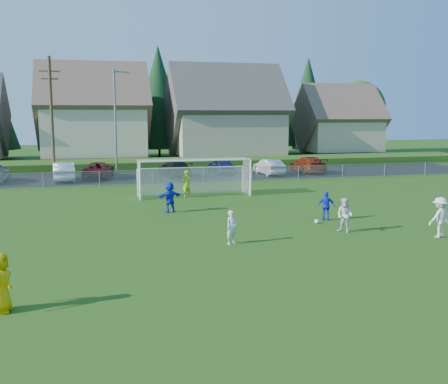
{
  "coord_description": "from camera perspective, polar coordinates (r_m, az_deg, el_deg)",
  "views": [
    {
      "loc": [
        -6.77,
        -18.0,
        5.42
      ],
      "look_at": [
        0.0,
        8.0,
        1.4
      ],
      "focal_mm": 42.0,
      "sensor_mm": 36.0,
      "label": 1
    }
  ],
  "objects": [
    {
      "name": "car_d",
      "position": [
        45.65,
        -5.36,
        2.55
      ],
      "size": [
        2.53,
        5.07,
        1.42
      ],
      "primitive_type": "imported",
      "rotation": [
        0.0,
        0.0,
        3.26
      ],
      "color": "black",
      "rests_on": "ground"
    },
    {
      "name": "player_blue_b",
      "position": [
        29.13,
        -5.92,
        -0.57
      ],
      "size": [
        1.64,
        1.03,
        1.69
      ],
      "primitive_type": "imported",
      "rotation": [
        0.0,
        0.0,
        3.51
      ],
      "color": "#152CCC",
      "rests_on": "ground"
    },
    {
      "name": "streetlight",
      "position": [
        44.06,
        -11.67,
        7.58
      ],
      "size": [
        1.38,
        0.18,
        9.0
      ],
      "color": "slate",
      "rests_on": "ground"
    },
    {
      "name": "soccer_goal",
      "position": [
        34.92,
        -3.33,
        2.26
      ],
      "size": [
        7.42,
        1.9,
        2.5
      ],
      "color": "white",
      "rests_on": "ground"
    },
    {
      "name": "referee",
      "position": [
        15.78,
        -23.1,
        -9.04
      ],
      "size": [
        0.69,
        0.91,
        1.69
      ],
      "primitive_type": "imported",
      "rotation": [
        0.0,
        0.0,
        1.38
      ],
      "color": "#E6A804",
      "rests_on": "ground"
    },
    {
      "name": "player_white_a",
      "position": [
        21.96,
        0.85,
        -3.87
      ],
      "size": [
        0.61,
        0.52,
        1.42
      ],
      "primitive_type": "imported",
      "rotation": [
        0.0,
        0.0,
        0.41
      ],
      "color": "silver",
      "rests_on": "ground"
    },
    {
      "name": "chainlink_fence",
      "position": [
        40.85,
        -4.96,
        1.74
      ],
      "size": [
        52.06,
        0.06,
        1.2
      ],
      "color": "gray",
      "rests_on": "ground"
    },
    {
      "name": "car_e",
      "position": [
        47.47,
        -0.36,
        2.82
      ],
      "size": [
        2.02,
        4.34,
        1.44
      ],
      "primitive_type": "imported",
      "rotation": [
        0.0,
        0.0,
        3.22
      ],
      "color": "#171E51",
      "rests_on": "ground"
    },
    {
      "name": "player_white_c",
      "position": [
        25.01,
        22.43,
        -2.56
      ],
      "size": [
        1.27,
        0.89,
        1.8
      ],
      "primitive_type": "imported",
      "rotation": [
        0.0,
        0.0,
        3.35
      ],
      "color": "silver",
      "rests_on": "ground"
    },
    {
      "name": "goalkeeper",
      "position": [
        34.29,
        -4.1,
        0.9
      ],
      "size": [
        0.77,
        0.66,
        1.78
      ],
      "primitive_type": "imported",
      "rotation": [
        0.0,
        0.0,
        3.57
      ],
      "color": "#B0DE1A",
      "rests_on": "ground"
    },
    {
      "name": "player_white_b",
      "position": [
        24.67,
        13.02,
        -2.48
      ],
      "size": [
        0.93,
        0.99,
        1.62
      ],
      "primitive_type": "imported",
      "rotation": [
        0.0,
        0.0,
        -1.02
      ],
      "color": "silver",
      "rests_on": "ground"
    },
    {
      "name": "ground",
      "position": [
        19.98,
        5.84,
        -7.27
      ],
      "size": [
        160.0,
        160.0,
        0.0
      ],
      "primitive_type": "plane",
      "color": "#193D0C",
      "rests_on": "ground"
    },
    {
      "name": "grass_embankment",
      "position": [
        53.66,
        -7.29,
        3.07
      ],
      "size": [
        70.0,
        6.0,
        0.8
      ],
      "primitive_type": "cube",
      "color": "#1E420F",
      "rests_on": "ground"
    },
    {
      "name": "car_f",
      "position": [
        47.19,
        4.91,
        2.73
      ],
      "size": [
        1.72,
        4.3,
        1.39
      ],
      "primitive_type": "imported",
      "rotation": [
        0.0,
        0.0,
        3.2
      ],
      "color": "silver",
      "rests_on": "ground"
    },
    {
      "name": "houses_row",
      "position": [
        61.12,
        -6.47,
        10.24
      ],
      "size": [
        53.9,
        11.45,
        13.27
      ],
      "color": "tan",
      "rests_on": "ground"
    },
    {
      "name": "player_blue_a",
      "position": [
        27.34,
        11.07,
        -1.5
      ],
      "size": [
        0.95,
        0.7,
        1.49
      ],
      "primitive_type": "imported",
      "rotation": [
        0.0,
        0.0,
        2.7
      ],
      "color": "#152CCC",
      "rests_on": "ground"
    },
    {
      "name": "tree_row",
      "position": [
        67.2,
        -8.03,
        9.69
      ],
      "size": [
        65.98,
        12.36,
        13.8
      ],
      "color": "#382616",
      "rests_on": "ground"
    },
    {
      "name": "car_b",
      "position": [
        44.54,
        -17.03,
        2.13
      ],
      "size": [
        1.89,
        4.72,
        1.52
      ],
      "primitive_type": "imported",
      "rotation": [
        0.0,
        0.0,
        3.2
      ],
      "color": "silver",
      "rests_on": "ground"
    },
    {
      "name": "soccer_ball",
      "position": [
        26.51,
        10.05,
        -3.17
      ],
      "size": [
        0.22,
        0.22,
        0.22
      ],
      "primitive_type": "sphere",
      "color": "white",
      "rests_on": "ground"
    },
    {
      "name": "utility_pole",
      "position": [
        45.08,
        -18.24,
        7.74
      ],
      "size": [
        1.6,
        0.26,
        10.0
      ],
      "color": "#473321",
      "rests_on": "ground"
    },
    {
      "name": "asphalt_lot",
      "position": [
        46.31,
        -6.09,
        1.75
      ],
      "size": [
        60.0,
        60.0,
        0.0
      ],
      "primitive_type": "plane",
      "color": "black",
      "rests_on": "ground"
    },
    {
      "name": "car_c",
      "position": [
        45.78,
        -13.51,
        2.34
      ],
      "size": [
        2.89,
        5.21,
        1.38
      ],
      "primitive_type": "imported",
      "rotation": [
        0.0,
        0.0,
        3.02
      ],
      "color": "#5E0A16",
      "rests_on": "ground"
    },
    {
      "name": "car_g",
      "position": [
        49.24,
        9.12,
        2.96
      ],
      "size": [
        2.27,
        5.22,
        1.5
      ],
      "primitive_type": "imported",
      "rotation": [
        0.0,
        0.0,
        3.11
      ],
      "color": "maroon",
      "rests_on": "ground"
    }
  ]
}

